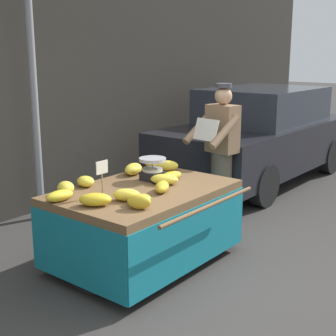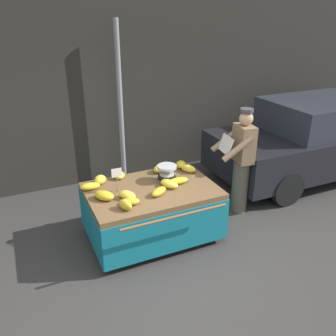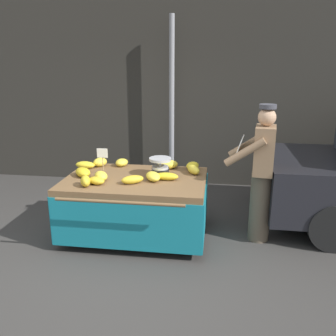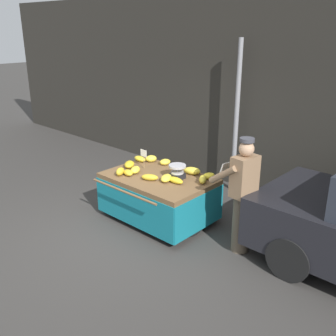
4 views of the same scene
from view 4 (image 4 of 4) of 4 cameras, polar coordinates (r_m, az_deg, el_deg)
name	(u,v)px [view 4 (image 4 of 4)]	position (r m, az deg, el deg)	size (l,w,h in m)	color
ground_plane	(120,237)	(6.27, -6.97, -9.96)	(60.00, 60.00, 0.00)	#383533
back_wall	(238,92)	(7.94, 10.25, 10.81)	(16.00, 0.24, 3.77)	#2D2B26
street_pole	(236,118)	(7.58, 9.96, 7.16)	(0.09, 0.09, 2.93)	gray
banana_cart	(158,187)	(6.51, -1.41, -2.86)	(1.78, 1.40, 0.78)	brown
weighing_scale	(177,172)	(6.30, 1.37, -0.55)	(0.28, 0.28, 0.24)	black
price_sign	(144,155)	(6.73, -3.58, 1.92)	(0.14, 0.01, 0.34)	#997A51
banana_bunch_0	(128,173)	(6.50, -5.83, -0.68)	(0.14, 0.22, 0.09)	gold
banana_bunch_1	(203,179)	(6.18, 5.08, -1.67)	(0.11, 0.24, 0.12)	yellow
banana_bunch_2	(151,159)	(7.11, -2.47, 1.38)	(0.16, 0.20, 0.12)	yellow
banana_bunch_3	(150,177)	(6.27, -2.68, -1.36)	(0.13, 0.27, 0.10)	gold
banana_bunch_4	(120,172)	(6.51, -7.01, -0.52)	(0.11, 0.21, 0.13)	gold
banana_bunch_5	(135,170)	(6.59, -4.80, -0.27)	(0.15, 0.25, 0.11)	yellow
banana_bunch_6	(209,176)	(6.34, 5.98, -1.17)	(0.16, 0.21, 0.11)	yellow
banana_bunch_7	(192,171)	(6.52, 3.53, -0.41)	(0.17, 0.28, 0.12)	yellow
banana_bunch_8	(176,180)	(6.15, 1.12, -1.80)	(0.13, 0.29, 0.09)	gold
banana_bunch_9	(166,178)	(6.22, -0.25, -1.48)	(0.16, 0.28, 0.10)	yellow
banana_bunch_10	(140,159)	(7.15, -4.13, 1.35)	(0.14, 0.27, 0.10)	yellow
banana_bunch_11	(165,162)	(6.96, -0.43, 0.89)	(0.16, 0.20, 0.10)	yellow
banana_bunch_12	(129,164)	(6.85, -5.67, 0.52)	(0.17, 0.28, 0.11)	gold
vendor_person	(242,195)	(5.60, 10.80, -3.96)	(0.62, 0.57, 1.71)	brown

